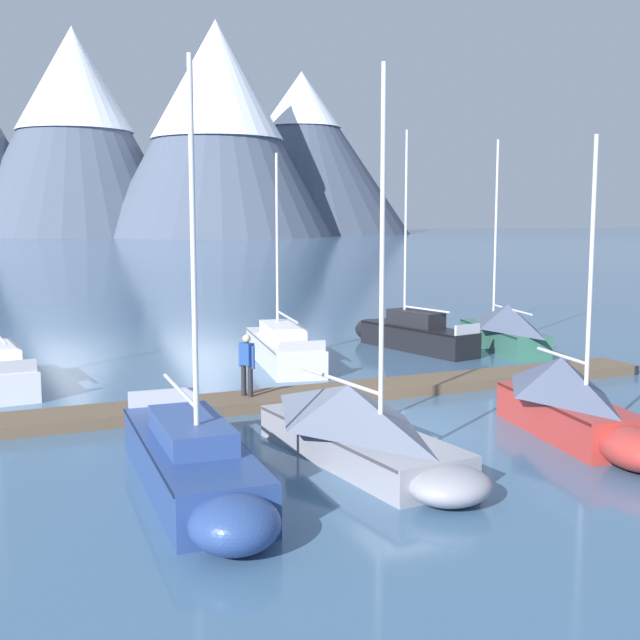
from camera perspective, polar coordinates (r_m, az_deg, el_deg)
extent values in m
plane|color=#426689|center=(19.67, 6.06, -7.86)|extent=(700.00, 700.00, 0.00)
cone|color=#4C566B|center=(244.49, -16.87, 12.52)|extent=(62.63, 62.63, 58.21)
cone|color=white|center=(246.36, -17.00, 15.92)|extent=(32.73, 32.73, 28.97)
cone|color=#4C566B|center=(230.25, -7.27, 13.16)|extent=(63.64, 63.64, 58.54)
cone|color=white|center=(232.02, -7.32, 16.41)|extent=(36.71, 36.71, 32.16)
cone|color=#424C60|center=(265.52, -1.29, 11.63)|extent=(70.06, 70.06, 51.39)
cone|color=white|center=(267.37, -1.30, 15.26)|extent=(25.22, 25.22, 17.62)
cube|color=brown|center=(23.19, 1.70, -5.12)|extent=(20.73, 3.11, 0.30)
cylinder|color=#38383D|center=(22.60, 2.46, -5.53)|extent=(19.80, 1.64, 0.24)
cylinder|color=#38383D|center=(23.80, 0.98, -4.87)|extent=(19.80, 1.64, 0.24)
cube|color=black|center=(29.08, 20.23, -3.05)|extent=(0.28, 1.74, 0.27)
cube|color=silver|center=(23.58, -21.01, -3.14)|extent=(1.40, 0.31, 0.36)
cube|color=navy|center=(15.81, -9.12, -9.92)|extent=(1.74, 6.13, 0.93)
ellipsoid|color=navy|center=(12.76, -6.04, -14.11)|extent=(1.45, 1.46, 0.89)
cube|color=#121D39|center=(15.69, -9.15, -8.42)|extent=(1.78, 6.01, 0.06)
cylinder|color=silver|center=(14.49, -8.91, 4.44)|extent=(0.10, 0.10, 6.97)
cylinder|color=silver|center=(16.43, -9.88, -4.87)|extent=(0.11, 3.24, 0.08)
cube|color=#2F4A8A|center=(15.48, -9.05, -7.65)|extent=(1.21, 2.76, 0.44)
cube|color=silver|center=(18.48, -11.02, -5.38)|extent=(1.52, 0.11, 0.36)
cube|color=#93939E|center=(17.29, 2.72, -8.73)|extent=(2.74, 5.92, 0.71)
ellipsoid|color=#93939E|center=(14.88, 9.16, -11.48)|extent=(1.77, 1.60, 0.67)
cube|color=#424247|center=(17.21, 2.72, -7.73)|extent=(2.76, 5.82, 0.06)
cylinder|color=silver|center=(15.94, 4.40, 4.60)|extent=(0.10, 0.10, 7.35)
cylinder|color=silver|center=(17.71, 1.27, -4.24)|extent=(0.62, 3.35, 0.08)
pyramid|color=slate|center=(17.45, 1.98, -5.96)|extent=(2.81, 4.84, 0.84)
cube|color=silver|center=(28.40, -2.61, -2.21)|extent=(2.34, 6.44, 0.92)
ellipsoid|color=silver|center=(31.76, -3.82, -1.22)|extent=(1.59, 1.90, 0.87)
cube|color=slate|center=(28.34, -2.61, -1.38)|extent=(2.36, 6.32, 0.06)
cylinder|color=silver|center=(29.04, -3.04, 5.31)|extent=(0.10, 0.10, 6.46)
cylinder|color=silver|center=(27.58, -2.36, 0.24)|extent=(0.45, 3.35, 0.08)
cube|color=white|center=(28.45, -2.68, -0.77)|extent=(1.46, 2.95, 0.48)
cube|color=silver|center=(25.33, -1.27, -1.89)|extent=(1.49, 0.26, 0.36)
cube|color=#B2332D|center=(19.97, 16.99, -6.58)|extent=(1.99, 4.66, 0.90)
ellipsoid|color=#B2332D|center=(17.83, 21.19, -8.41)|extent=(1.46, 2.17, 0.85)
cube|color=#501614|center=(19.88, 17.03, -5.44)|extent=(2.02, 4.57, 0.06)
cylinder|color=silver|center=(18.79, 18.55, 3.15)|extent=(0.10, 0.10, 6.00)
cylinder|color=silver|center=(19.99, 16.64, -2.43)|extent=(0.36, 2.24, 0.08)
pyramid|color=#4C5670|center=(20.06, 16.61, -3.83)|extent=(2.12, 3.79, 0.93)
cube|color=black|center=(31.55, 6.88, -1.29)|extent=(2.65, 5.66, 0.94)
ellipsoid|color=black|center=(33.82, 3.52, -0.68)|extent=(1.42, 1.60, 0.90)
cube|color=black|center=(31.49, 6.89, -0.51)|extent=(2.66, 5.56, 0.06)
cylinder|color=silver|center=(31.80, 6.06, 6.44)|extent=(0.10, 0.10, 7.51)
cylinder|color=silver|center=(31.04, 7.51, 0.75)|extent=(0.72, 2.47, 0.08)
cube|color=black|center=(31.55, 6.74, 0.11)|extent=(1.51, 2.63, 0.58)
cube|color=silver|center=(29.53, 10.34, -0.66)|extent=(1.16, 0.39, 0.36)
cube|color=#336B56|center=(32.33, 12.73, -1.26)|extent=(2.20, 5.76, 0.88)
ellipsoid|color=#336B56|center=(35.12, 10.71, -0.55)|extent=(1.36, 1.60, 0.84)
cube|color=#163027|center=(32.28, 12.75, -0.56)|extent=(2.22, 5.66, 0.06)
cylinder|color=silver|center=(32.84, 12.28, 6.00)|extent=(0.10, 0.10, 7.25)
cylinder|color=silver|center=(31.49, 13.35, 0.71)|extent=(0.59, 3.33, 0.08)
pyramid|color=#4C5670|center=(31.83, 13.09, 0.25)|extent=(2.27, 4.69, 0.94)
cylinder|color=#232328|center=(22.12, -5.40, -4.22)|extent=(0.14, 0.14, 0.86)
cylinder|color=#232328|center=(21.93, -4.93, -4.31)|extent=(0.14, 0.14, 0.86)
cube|color=#234793|center=(21.89, -5.19, -2.40)|extent=(0.37, 0.44, 0.60)
sphere|color=beige|center=(21.82, -5.20, -1.31)|extent=(0.22, 0.22, 0.22)
cylinder|color=#234793|center=(22.08, -5.63, -2.50)|extent=(0.09, 0.09, 0.62)
cylinder|color=#234793|center=(21.72, -4.73, -2.65)|extent=(0.09, 0.09, 0.62)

